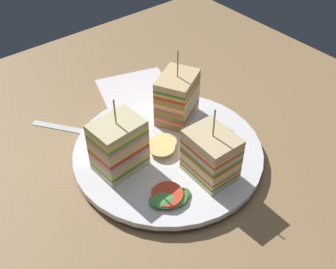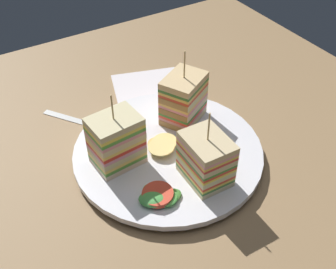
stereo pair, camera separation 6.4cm
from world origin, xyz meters
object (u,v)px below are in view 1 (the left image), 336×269
plate (168,152)px  sandwich_wedge_0 (119,146)px  chip_pile (162,145)px  napkin (136,89)px  sandwich_wedge_1 (211,155)px  spoon (86,131)px  sandwich_wedge_2 (177,98)px

plate → sandwich_wedge_0: size_ratio=2.40×
chip_pile → napkin: chip_pile is taller
sandwich_wedge_0 → sandwich_wedge_1: bearing=-50.2°
plate → sandwich_wedge_1: (-1.44, 7.95, 4.43)cm
spoon → sandwich_wedge_0: bearing=-39.4°
plate → sandwich_wedge_2: bearing=-139.5°
sandwich_wedge_2 → napkin: 14.41cm
spoon → plate: bearing=-7.8°
plate → sandwich_wedge_0: 9.45cm
sandwich_wedge_1 → napkin: (-5.34, -26.41, -5.26)cm
sandwich_wedge_1 → spoon: (8.67, -21.43, -5.12)cm
plate → napkin: (-6.78, -18.47, -0.84)cm
sandwich_wedge_1 → sandwich_wedge_0: bearing=46.0°
sandwich_wedge_0 → sandwich_wedge_1: (-9.37, 9.51, -0.46)cm
chip_pile → spoon: bearing=-63.0°
sandwich_wedge_0 → spoon: sandwich_wedge_0 is taller
sandwich_wedge_0 → napkin: bearing=44.2°
sandwich_wedge_1 → chip_pile: bearing=15.5°
napkin → sandwich_wedge_2: bearing=87.3°
sandwich_wedge_1 → spoon: size_ratio=1.00×
plate → sandwich_wedge_0: sandwich_wedge_0 is taller
sandwich_wedge_2 → spoon: (13.38, -8.25, -5.54)cm
chip_pile → napkin: bearing=-112.9°
plate → chip_pile: chip_pile is taller
plate → sandwich_wedge_0: bearing=-11.2°
sandwich_wedge_2 → napkin: bearing=-121.4°
sandwich_wedge_0 → sandwich_wedge_1: 13.36cm
spoon → sandwich_wedge_1: bearing=-14.0°
plate → spoon: (7.23, -13.49, -0.69)cm
sandwich_wedge_0 → spoon: (-0.70, -11.92, -5.59)cm
plate → spoon: size_ratio=2.48×
chip_pile → sandwich_wedge_1: bearing=104.0°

